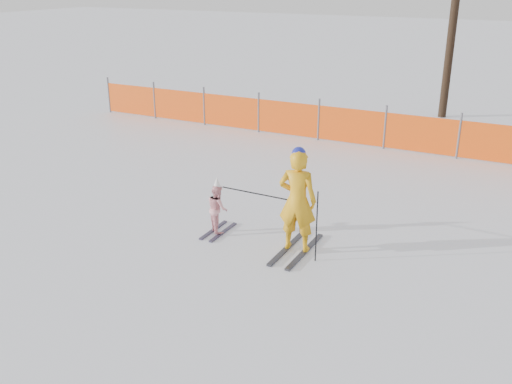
# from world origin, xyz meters

# --- Properties ---
(ground) EXTENTS (120.00, 120.00, 0.00)m
(ground) POSITION_xyz_m (0.00, 0.00, 0.00)
(ground) COLOR white
(ground) RESTS_ON ground
(adult) EXTENTS (0.73, 1.55, 1.94)m
(adult) POSITION_xyz_m (0.80, 0.53, 0.97)
(adult) COLOR black
(adult) RESTS_ON ground
(child) EXTENTS (0.57, 0.95, 1.12)m
(child) POSITION_xyz_m (-0.86, 0.57, 0.51)
(child) COLOR black
(child) RESTS_ON ground
(ski_poles) EXTENTS (1.99, 0.26, 1.29)m
(ski_poles) POSITION_xyz_m (0.58, 0.45, 0.80)
(ski_poles) COLOR black
(ski_poles) RESTS_ON ground
(safety_fence) EXTENTS (14.56, 0.06, 1.25)m
(safety_fence) POSITION_xyz_m (-2.31, 7.55, 0.56)
(safety_fence) COLOR #595960
(safety_fence) RESTS_ON ground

